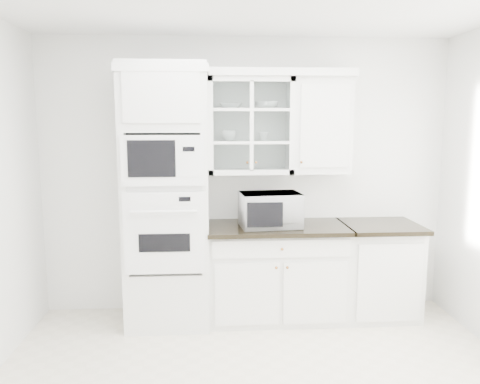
{
  "coord_description": "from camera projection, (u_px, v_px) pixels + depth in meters",
  "views": [
    {
      "loc": [
        -0.35,
        -2.87,
        1.9
      ],
      "look_at": [
        -0.1,
        1.05,
        1.3
      ],
      "focal_mm": 35.0,
      "sensor_mm": 36.0,
      "label": 1
    }
  ],
  "objects": [
    {
      "name": "room_shell",
      "position": [
        260.0,
        138.0,
        3.29
      ],
      "size": [
        4.0,
        3.5,
        2.7
      ],
      "color": "white",
      "rests_on": "ground"
    },
    {
      "name": "oven_column",
      "position": [
        167.0,
        197.0,
        4.31
      ],
      "size": [
        0.76,
        0.68,
        2.4
      ],
      "color": "white",
      "rests_on": "ground"
    },
    {
      "name": "base_cabinet_run",
      "position": [
        277.0,
        271.0,
        4.51
      ],
      "size": [
        1.32,
        0.67,
        0.92
      ],
      "color": "white",
      "rests_on": "ground"
    },
    {
      "name": "extra_base_cabinet",
      "position": [
        378.0,
        269.0,
        4.58
      ],
      "size": [
        0.72,
        0.67,
        0.92
      ],
      "color": "white",
      "rests_on": "ground"
    },
    {
      "name": "upper_cabinet_glass",
      "position": [
        250.0,
        126.0,
        4.42
      ],
      "size": [
        0.8,
        0.33,
        0.9
      ],
      "color": "white",
      "rests_on": "room_shell"
    },
    {
      "name": "upper_cabinet_solid",
      "position": [
        320.0,
        126.0,
        4.47
      ],
      "size": [
        0.55,
        0.33,
        0.9
      ],
      "primitive_type": "cube",
      "color": "white",
      "rests_on": "room_shell"
    },
    {
      "name": "crown_molding",
      "position": [
        239.0,
        73.0,
        4.32
      ],
      "size": [
        2.14,
        0.38,
        0.07
      ],
      "primitive_type": "cube",
      "color": "white",
      "rests_on": "room_shell"
    },
    {
      "name": "countertop_microwave",
      "position": [
        270.0,
        209.0,
        4.37
      ],
      "size": [
        0.59,
        0.51,
        0.32
      ],
      "primitive_type": "imported",
      "rotation": [
        0.0,
        0.0,
        3.24
      ],
      "color": "white",
      "rests_on": "base_cabinet_run"
    },
    {
      "name": "bowl_a",
      "position": [
        231.0,
        106.0,
        4.37
      ],
      "size": [
        0.24,
        0.24,
        0.05
      ],
      "primitive_type": "imported",
      "rotation": [
        0.0,
        0.0,
        -0.12
      ],
      "color": "white",
      "rests_on": "upper_cabinet_glass"
    },
    {
      "name": "bowl_b",
      "position": [
        267.0,
        105.0,
        4.4
      ],
      "size": [
        0.27,
        0.27,
        0.07
      ],
      "primitive_type": "imported",
      "rotation": [
        0.0,
        0.0,
        0.29
      ],
      "color": "white",
      "rests_on": "upper_cabinet_glass"
    },
    {
      "name": "cup_a",
      "position": [
        229.0,
        136.0,
        4.42
      ],
      "size": [
        0.14,
        0.14,
        0.1
      ],
      "primitive_type": "imported",
      "rotation": [
        0.0,
        0.0,
        -0.14
      ],
      "color": "white",
      "rests_on": "upper_cabinet_glass"
    },
    {
      "name": "cup_b",
      "position": [
        264.0,
        137.0,
        4.44
      ],
      "size": [
        0.09,
        0.09,
        0.08
      ],
      "primitive_type": "imported",
      "rotation": [
        0.0,
        0.0,
        0.0
      ],
      "color": "white",
      "rests_on": "upper_cabinet_glass"
    }
  ]
}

